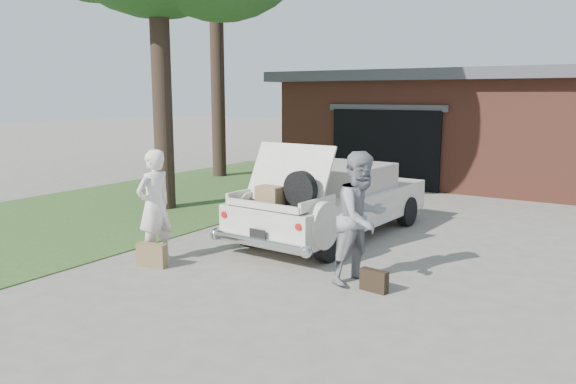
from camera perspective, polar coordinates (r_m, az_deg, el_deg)
The scene contains 8 objects.
ground at distance 8.67m, azimuth -2.17°, elevation -7.76°, with size 90.00×90.00×0.00m, color gray.
grass_strip at distance 14.39m, azimuth -13.36°, elevation -0.84°, with size 6.00×16.00×0.02m, color #2D4C1E.
house at distance 18.64m, azimuth 21.24°, elevation 6.31°, with size 12.80×7.80×3.30m.
sedan at distance 10.51m, azimuth 4.68°, elevation -0.84°, with size 2.03×4.70×1.82m.
woman_left at distance 9.12m, azimuth -13.42°, elevation -1.35°, with size 0.65×0.43×1.78m, color white.
woman_right at distance 7.88m, azimuth 7.48°, elevation -2.62°, with size 0.91×0.71×1.86m, color gray.
suitcase_left at distance 8.94m, azimuth -13.66°, elevation -6.25°, with size 0.48×0.15×0.37m, color olive.
suitcase_right at distance 7.74m, azimuth 8.73°, elevation -8.89°, with size 0.39×0.12×0.30m, color black.
Camera 1 is at (4.74, -6.76, 2.63)m, focal length 35.00 mm.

